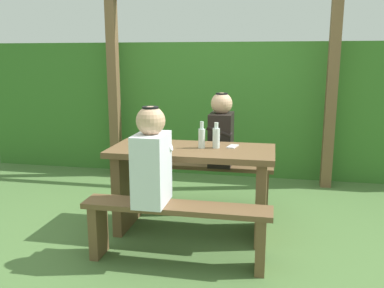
% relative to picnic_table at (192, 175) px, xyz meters
% --- Properties ---
extents(ground_plane, '(12.00, 12.00, 0.00)m').
position_rel_picnic_table_xyz_m(ground_plane, '(0.00, 0.00, -0.51)').
color(ground_plane, '#4A6D38').
extents(hedge_backdrop, '(6.40, 0.91, 1.70)m').
position_rel_picnic_table_xyz_m(hedge_backdrop, '(0.00, 2.24, 0.34)').
color(hedge_backdrop, '#387028').
rests_on(hedge_backdrop, ground_plane).
extents(pergola_post_left, '(0.12, 0.12, 2.21)m').
position_rel_picnic_table_xyz_m(pergola_post_left, '(-1.31, 1.56, 0.59)').
color(pergola_post_left, brown).
rests_on(pergola_post_left, ground_plane).
extents(pergola_post_right, '(0.12, 0.12, 2.21)m').
position_rel_picnic_table_xyz_m(pergola_post_right, '(1.31, 1.56, 0.59)').
color(pergola_post_right, brown).
rests_on(pergola_post_right, ground_plane).
extents(picnic_table, '(1.40, 0.64, 0.75)m').
position_rel_picnic_table_xyz_m(picnic_table, '(0.00, 0.00, 0.00)').
color(picnic_table, brown).
rests_on(picnic_table, ground_plane).
extents(bench_near, '(1.40, 0.24, 0.46)m').
position_rel_picnic_table_xyz_m(bench_near, '(0.00, -0.60, -0.18)').
color(bench_near, brown).
rests_on(bench_near, ground_plane).
extents(bench_far, '(1.40, 0.24, 0.46)m').
position_rel_picnic_table_xyz_m(bench_far, '(0.00, 0.60, -0.18)').
color(bench_far, brown).
rests_on(bench_far, ground_plane).
extents(person_white_shirt, '(0.25, 0.35, 0.72)m').
position_rel_picnic_table_xyz_m(person_white_shirt, '(-0.18, -0.59, 0.28)').
color(person_white_shirt, silver).
rests_on(person_white_shirt, bench_near).
extents(person_black_coat, '(0.25, 0.35, 0.72)m').
position_rel_picnic_table_xyz_m(person_black_coat, '(0.18, 0.59, 0.28)').
color(person_black_coat, black).
rests_on(person_black_coat, bench_far).
extents(drinking_glass, '(0.06, 0.06, 0.08)m').
position_rel_picnic_table_xyz_m(drinking_glass, '(-0.29, -0.08, 0.28)').
color(drinking_glass, silver).
rests_on(drinking_glass, picnic_table).
extents(bottle_left, '(0.06, 0.06, 0.23)m').
position_rel_picnic_table_xyz_m(bottle_left, '(0.08, 0.02, 0.34)').
color(bottle_left, silver).
rests_on(bottle_left, picnic_table).
extents(bottle_right, '(0.06, 0.06, 0.22)m').
position_rel_picnic_table_xyz_m(bottle_right, '(0.20, 0.05, 0.34)').
color(bottle_right, silver).
rests_on(bottle_right, picnic_table).
extents(cell_phone, '(0.10, 0.15, 0.01)m').
position_rel_picnic_table_xyz_m(cell_phone, '(0.34, 0.11, 0.25)').
color(cell_phone, silver).
rests_on(cell_phone, picnic_table).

